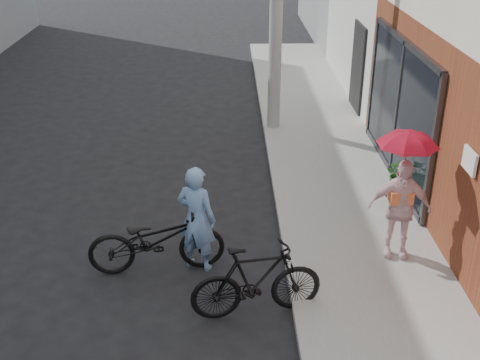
{
  "coord_description": "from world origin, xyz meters",
  "views": [
    {
      "loc": [
        0.06,
        -6.76,
        4.95
      ],
      "look_at": [
        0.24,
        1.18,
        1.1
      ],
      "focal_mm": 45.0,
      "sensor_mm": 36.0,
      "label": 1
    }
  ],
  "objects_px": {
    "planter": "(399,195)",
    "officer": "(197,219)",
    "bike_left": "(156,240)",
    "bike_right": "(257,281)",
    "kimono_woman": "(399,209)"
  },
  "relations": [
    {
      "from": "officer",
      "to": "bike_right",
      "type": "relative_size",
      "value": 0.94
    },
    {
      "from": "bike_right",
      "to": "kimono_woman",
      "type": "xyz_separation_m",
      "value": [
        2.08,
        1.19,
        0.36
      ]
    },
    {
      "from": "bike_left",
      "to": "officer",
      "type": "bearing_deg",
      "value": -89.78
    },
    {
      "from": "officer",
      "to": "bike_left",
      "type": "bearing_deg",
      "value": 30.97
    },
    {
      "from": "bike_left",
      "to": "planter",
      "type": "relative_size",
      "value": 5.74
    },
    {
      "from": "bike_right",
      "to": "kimono_woman",
      "type": "distance_m",
      "value": 2.42
    },
    {
      "from": "planter",
      "to": "kimono_woman",
      "type": "bearing_deg",
      "value": -106.91
    },
    {
      "from": "bike_left",
      "to": "bike_right",
      "type": "relative_size",
      "value": 1.13
    },
    {
      "from": "planter",
      "to": "officer",
      "type": "bearing_deg",
      "value": -152.19
    },
    {
      "from": "bike_left",
      "to": "bike_right",
      "type": "bearing_deg",
      "value": -133.89
    },
    {
      "from": "bike_right",
      "to": "planter",
      "type": "distance_m",
      "value": 3.89
    },
    {
      "from": "officer",
      "to": "bike_left",
      "type": "relative_size",
      "value": 0.83
    },
    {
      "from": "officer",
      "to": "kimono_woman",
      "type": "relative_size",
      "value": 1.06
    },
    {
      "from": "planter",
      "to": "bike_left",
      "type": "bearing_deg",
      "value": -154.85
    },
    {
      "from": "officer",
      "to": "planter",
      "type": "bearing_deg",
      "value": -128.38
    }
  ]
}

